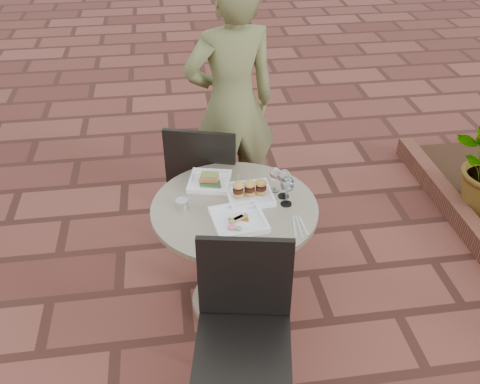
{
  "coord_description": "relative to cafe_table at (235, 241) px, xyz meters",
  "views": [
    {
      "loc": [
        -0.42,
        -2.05,
        2.43
      ],
      "look_at": [
        -0.09,
        0.24,
        0.82
      ],
      "focal_mm": 40.0,
      "sensor_mm": 36.0,
      "label": 1
    }
  ],
  "objects": [
    {
      "name": "diner",
      "position": [
        0.1,
        0.91,
        0.39
      ],
      "size": [
        0.72,
        0.55,
        1.76
      ],
      "primitive_type": "imported",
      "rotation": [
        0.0,
        0.0,
        3.37
      ],
      "color": "brown",
      "rests_on": "ground"
    },
    {
      "name": "wine_glass_far",
      "position": [
        0.28,
        0.05,
        0.37
      ],
      "size": [
        0.07,
        0.07,
        0.17
      ],
      "color": "white",
      "rests_on": "cafe_table"
    },
    {
      "name": "steel_ramekin",
      "position": [
        -0.28,
        0.03,
        0.27
      ],
      "size": [
        0.07,
        0.07,
        0.05
      ],
      "primitive_type": "cylinder",
      "rotation": [
        0.0,
        0.0,
        0.07
      ],
      "color": "silver",
      "rests_on": "cafe_table"
    },
    {
      "name": "cafe_table",
      "position": [
        0.0,
        0.0,
        0.0
      ],
      "size": [
        0.9,
        0.9,
        0.73
      ],
      "color": "gray",
      "rests_on": "ground"
    },
    {
      "name": "plate_sliders",
      "position": [
        0.09,
        0.08,
        0.28
      ],
      "size": [
        0.26,
        0.26,
        0.16
      ],
      "rotation": [
        0.0,
        0.0,
        0.05
      ],
      "color": "white",
      "rests_on": "cafe_table"
    },
    {
      "name": "ground",
      "position": [
        0.12,
        -0.24,
        -0.48
      ],
      "size": [
        60.0,
        60.0,
        0.0
      ],
      "primitive_type": "plane",
      "color": "brown",
      "rests_on": "ground"
    },
    {
      "name": "plate_salmon",
      "position": [
        -0.11,
        0.24,
        0.26
      ],
      "size": [
        0.28,
        0.28,
        0.06
      ],
      "rotation": [
        0.0,
        0.0,
        -0.25
      ],
      "color": "white",
      "rests_on": "cafe_table"
    },
    {
      "name": "plate_tuna",
      "position": [
        0.0,
        -0.14,
        0.26
      ],
      "size": [
        0.3,
        0.3,
        0.03
      ],
      "rotation": [
        0.0,
        0.0,
        0.14
      ],
      "color": "white",
      "rests_on": "cafe_table"
    },
    {
      "name": "wine_glass_mid",
      "position": [
        0.24,
        0.12,
        0.35
      ],
      "size": [
        0.06,
        0.06,
        0.15
      ],
      "color": "white",
      "rests_on": "cafe_table"
    },
    {
      "name": "chair_near",
      "position": [
        -0.04,
        -0.62,
        0.07
      ],
      "size": [
        0.52,
        0.52,
        0.93
      ],
      "rotation": [
        0.0,
        0.0,
        -0.19
      ],
      "color": "black",
      "rests_on": "ground"
    },
    {
      "name": "wine_glass_right",
      "position": [
        0.28,
        -0.02,
        0.37
      ],
      "size": [
        0.07,
        0.07,
        0.17
      ],
      "color": "white",
      "rests_on": "cafe_table"
    },
    {
      "name": "cutlery_set",
      "position": [
        0.3,
        -0.22,
        0.25
      ],
      "size": [
        0.09,
        0.19,
        0.0
      ],
      "primitive_type": null,
      "rotation": [
        0.0,
        0.0,
        -0.01
      ],
      "color": "silver",
      "rests_on": "cafe_table"
    },
    {
      "name": "chair_far",
      "position": [
        -0.11,
        0.59,
        0.07
      ],
      "size": [
        0.55,
        0.55,
        0.93
      ],
      "rotation": [
        0.0,
        0.0,
        2.83
      ],
      "color": "black",
      "rests_on": "ground"
    }
  ]
}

